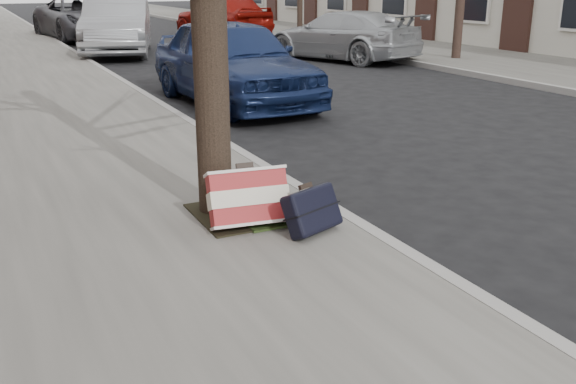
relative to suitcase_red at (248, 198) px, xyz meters
name	(u,v)px	position (x,y,z in m)	size (l,w,h in m)	color
ground	(525,235)	(2.10, -0.91, -0.36)	(120.00, 120.00, 0.00)	black
far_sidewalk	(358,41)	(9.90, 14.09, -0.30)	(4.00, 70.00, 0.12)	slate
dirt_patch	(246,212)	(0.10, 0.29, -0.23)	(0.85, 0.85, 0.01)	black
suitcase_red	(248,198)	(0.00, 0.00, 0.00)	(0.62, 0.17, 0.45)	maroon
suitcase_navy	(312,210)	(0.39, -0.34, -0.05)	(0.49, 0.16, 0.35)	black
car_near_front	(233,61)	(2.12, 5.65, 0.36)	(1.70, 4.22, 1.44)	#142149
car_near_mid	(118,26)	(2.03, 14.15, 0.43)	(1.67, 4.79, 1.58)	#94979A
car_near_back	(83,18)	(1.94, 19.40, 0.36)	(2.41, 5.22, 1.45)	#3C3C41
car_far_front	(342,36)	(6.95, 10.22, 0.27)	(1.76, 4.34, 1.26)	#999CA0
car_far_back	(222,15)	(6.78, 18.48, 0.42)	(1.83, 4.55, 1.55)	maroon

